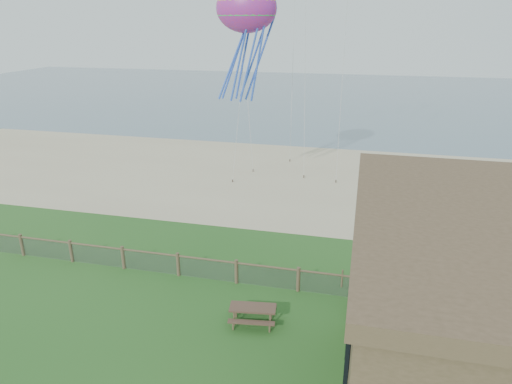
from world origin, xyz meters
TOP-DOWN VIEW (x-y plane):
  - ground at (0.00, 0.00)m, footprint 160.00×160.00m
  - sand_beach at (0.00, 22.00)m, footprint 72.00×20.00m
  - ocean at (0.00, 66.00)m, footprint 160.00×68.00m
  - chainlink_fence at (0.00, 6.00)m, footprint 36.20×0.20m
  - picnic_table at (1.50, 3.20)m, footprint 2.11×1.70m
  - octopus_kite at (-2.29, 17.11)m, footprint 4.41×3.78m

SIDE VIEW (x-z plane):
  - ground at x=0.00m, z-range 0.00..0.00m
  - ocean at x=0.00m, z-range -0.01..0.01m
  - sand_beach at x=0.00m, z-range -0.01..0.01m
  - picnic_table at x=1.50m, z-range 0.00..0.82m
  - chainlink_fence at x=0.00m, z-range -0.07..1.18m
  - octopus_kite at x=-2.29m, z-range 6.88..14.52m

